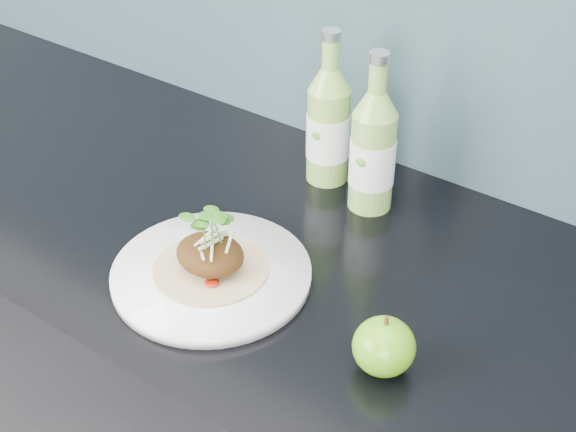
% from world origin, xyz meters
% --- Properties ---
extents(dinner_plate, '(0.32, 0.32, 0.02)m').
position_xyz_m(dinner_plate, '(-0.04, 1.58, 0.91)').
color(dinner_plate, white).
rests_on(dinner_plate, kitchen_counter).
extents(pork_taco, '(0.15, 0.15, 0.10)m').
position_xyz_m(pork_taco, '(-0.04, 1.58, 0.94)').
color(pork_taco, tan).
rests_on(pork_taco, dinner_plate).
extents(green_apple, '(0.08, 0.08, 0.08)m').
position_xyz_m(green_apple, '(0.23, 1.58, 0.93)').
color(green_apple, '#408B0F').
rests_on(green_apple, kitchen_counter).
extents(cider_bottle_left, '(0.09, 0.09, 0.24)m').
position_xyz_m(cider_bottle_left, '(-0.05, 1.88, 0.99)').
color(cider_bottle_left, '#86B54B').
rests_on(cider_bottle_left, kitchen_counter).
extents(cider_bottle_right, '(0.07, 0.07, 0.24)m').
position_xyz_m(cider_bottle_right, '(0.04, 1.85, 0.99)').
color(cider_bottle_right, '#86B64C').
rests_on(cider_bottle_right, kitchen_counter).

